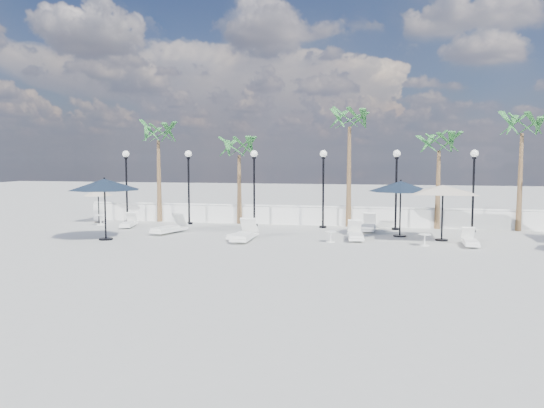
% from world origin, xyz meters
% --- Properties ---
extents(ground, '(100.00, 100.00, 0.00)m').
position_xyz_m(ground, '(0.00, 0.00, 0.00)').
color(ground, '#ADADA8').
rests_on(ground, ground).
extents(balustrade, '(26.00, 0.30, 1.01)m').
position_xyz_m(balustrade, '(0.00, 7.50, 0.47)').
color(balustrade, silver).
rests_on(balustrade, ground).
extents(lamppost_0, '(0.36, 0.36, 3.84)m').
position_xyz_m(lamppost_0, '(-10.50, 6.50, 2.49)').
color(lamppost_0, black).
rests_on(lamppost_0, ground).
extents(lamppost_1, '(0.36, 0.36, 3.84)m').
position_xyz_m(lamppost_1, '(-7.00, 6.50, 2.49)').
color(lamppost_1, black).
rests_on(lamppost_1, ground).
extents(lamppost_2, '(0.36, 0.36, 3.84)m').
position_xyz_m(lamppost_2, '(-3.50, 6.50, 2.49)').
color(lamppost_2, black).
rests_on(lamppost_2, ground).
extents(lamppost_3, '(0.36, 0.36, 3.84)m').
position_xyz_m(lamppost_3, '(0.00, 6.50, 2.49)').
color(lamppost_3, black).
rests_on(lamppost_3, ground).
extents(lamppost_4, '(0.36, 0.36, 3.84)m').
position_xyz_m(lamppost_4, '(3.50, 6.50, 2.49)').
color(lamppost_4, black).
rests_on(lamppost_4, ground).
extents(lamppost_5, '(0.36, 0.36, 3.84)m').
position_xyz_m(lamppost_5, '(7.00, 6.50, 2.49)').
color(lamppost_5, black).
rests_on(lamppost_5, ground).
extents(palm_0, '(2.60, 2.60, 5.50)m').
position_xyz_m(palm_0, '(-9.00, 7.30, 4.53)').
color(palm_0, brown).
rests_on(palm_0, ground).
extents(palm_1, '(2.60, 2.60, 4.70)m').
position_xyz_m(palm_1, '(-4.50, 7.30, 3.75)').
color(palm_1, brown).
rests_on(palm_1, ground).
extents(palm_2, '(2.60, 2.60, 6.10)m').
position_xyz_m(palm_2, '(1.20, 7.30, 5.12)').
color(palm_2, brown).
rests_on(palm_2, ground).
extents(palm_3, '(2.60, 2.60, 4.90)m').
position_xyz_m(palm_3, '(5.50, 7.30, 3.95)').
color(palm_3, brown).
rests_on(palm_3, ground).
extents(palm_4, '(2.60, 2.60, 5.70)m').
position_xyz_m(palm_4, '(9.20, 7.30, 4.73)').
color(palm_4, brown).
rests_on(palm_4, ground).
extents(lounger_0, '(0.90, 1.74, 0.62)m').
position_xyz_m(lounger_0, '(-9.49, 4.66, 0.21)').
color(lounger_0, white).
rests_on(lounger_0, ground).
extents(lounger_1, '(0.73, 2.13, 0.79)m').
position_xyz_m(lounger_1, '(-2.75, 1.64, 0.27)').
color(lounger_1, white).
rests_on(lounger_1, ground).
extents(lounger_2, '(1.07, 1.84, 0.66)m').
position_xyz_m(lounger_2, '(-2.92, 2.11, 0.22)').
color(lounger_2, white).
rests_on(lounger_2, ground).
extents(lounger_3, '(1.20, 2.14, 0.76)m').
position_xyz_m(lounger_3, '(-6.67, 3.12, 0.26)').
color(lounger_3, white).
rests_on(lounger_3, ground).
extents(lounger_4, '(0.73, 1.98, 0.73)m').
position_xyz_m(lounger_4, '(2.24, 5.69, 0.25)').
color(lounger_4, white).
rests_on(lounger_4, ground).
extents(lounger_5, '(0.81, 1.94, 0.71)m').
position_xyz_m(lounger_5, '(1.78, 2.87, 0.24)').
color(lounger_5, white).
rests_on(lounger_5, ground).
extents(lounger_6, '(0.56, 1.65, 0.61)m').
position_xyz_m(lounger_6, '(6.27, 2.26, 0.21)').
color(lounger_6, white).
rests_on(lounger_6, ground).
extents(side_table_0, '(0.56, 0.56, 0.54)m').
position_xyz_m(side_table_0, '(-11.32, 5.20, 0.33)').
color(side_table_0, white).
rests_on(side_table_0, ground).
extents(side_table_1, '(0.47, 0.47, 0.46)m').
position_xyz_m(side_table_1, '(0.81, 2.10, 0.27)').
color(side_table_1, white).
rests_on(side_table_1, ground).
extents(side_table_2, '(0.48, 0.48, 0.47)m').
position_xyz_m(side_table_2, '(4.53, 1.96, 0.28)').
color(side_table_2, white).
rests_on(side_table_2, ground).
extents(parasol_navy_left, '(3.00, 3.00, 2.65)m').
position_xyz_m(parasol_navy_left, '(-8.56, 0.78, 2.33)').
color(parasol_navy_left, black).
rests_on(parasol_navy_left, ground).
extents(parasol_navy_mid, '(2.80, 2.80, 2.51)m').
position_xyz_m(parasol_navy_mid, '(3.64, 4.30, 2.20)').
color(parasol_navy_mid, black).
rests_on(parasol_navy_mid, ground).
extents(parasol_cream_sq_a, '(5.10, 5.10, 2.50)m').
position_xyz_m(parasol_cream_sq_a, '(5.32, 3.45, 2.32)').
color(parasol_cream_sq_a, black).
rests_on(parasol_cream_sq_a, ground).
extents(parasol_cream_small, '(1.54, 1.54, 1.89)m').
position_xyz_m(parasol_cream_small, '(-12.00, 6.20, 1.61)').
color(parasol_cream_small, black).
rests_on(parasol_cream_small, ground).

